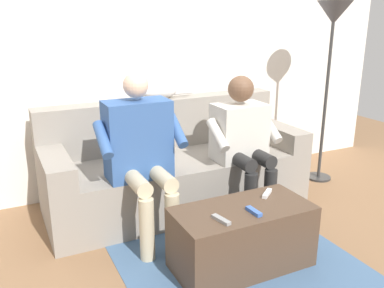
{
  "coord_description": "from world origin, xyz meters",
  "views": [
    {
      "loc": [
        1.3,
        2.88,
        1.55
      ],
      "look_at": [
        0.0,
        0.19,
        0.62
      ],
      "focal_mm": 38.7,
      "sensor_mm": 36.0,
      "label": 1
    }
  ],
  "objects_px": {
    "person_left_seated": "(243,137)",
    "remote_blue": "(254,211)",
    "person_right_seated": "(141,148)",
    "cat_on_backrest": "(157,91)",
    "couch": "(174,168)",
    "coffee_table": "(242,237)",
    "floor_lamp": "(333,28)",
    "remote_white": "(267,193)",
    "remote_gray": "(221,220)"
  },
  "relations": [
    {
      "from": "couch",
      "to": "floor_lamp",
      "type": "distance_m",
      "value": 1.9
    },
    {
      "from": "coffee_table",
      "to": "remote_blue",
      "type": "height_order",
      "value": "remote_blue"
    },
    {
      "from": "remote_white",
      "to": "floor_lamp",
      "type": "distance_m",
      "value": 1.84
    },
    {
      "from": "person_left_seated",
      "to": "remote_blue",
      "type": "bearing_deg",
      "value": 62.19
    },
    {
      "from": "coffee_table",
      "to": "person_right_seated",
      "type": "bearing_deg",
      "value": -57.19
    },
    {
      "from": "remote_white",
      "to": "floor_lamp",
      "type": "xyz_separation_m",
      "value": [
        -1.27,
        -0.86,
        1.02
      ]
    },
    {
      "from": "person_right_seated",
      "to": "floor_lamp",
      "type": "height_order",
      "value": "floor_lamp"
    },
    {
      "from": "cat_on_backrest",
      "to": "remote_blue",
      "type": "height_order",
      "value": "cat_on_backrest"
    },
    {
      "from": "coffee_table",
      "to": "remote_white",
      "type": "xyz_separation_m",
      "value": [
        -0.25,
        -0.09,
        0.22
      ]
    },
    {
      "from": "couch",
      "to": "floor_lamp",
      "type": "bearing_deg",
      "value": 175.46
    },
    {
      "from": "remote_blue",
      "to": "person_left_seated",
      "type": "bearing_deg",
      "value": -30.7
    },
    {
      "from": "remote_gray",
      "to": "remote_white",
      "type": "height_order",
      "value": "remote_white"
    },
    {
      "from": "remote_blue",
      "to": "floor_lamp",
      "type": "height_order",
      "value": "floor_lamp"
    },
    {
      "from": "coffee_table",
      "to": "person_left_seated",
      "type": "bearing_deg",
      "value": -121.93
    },
    {
      "from": "remote_gray",
      "to": "floor_lamp",
      "type": "relative_size",
      "value": 0.08
    },
    {
      "from": "remote_gray",
      "to": "person_right_seated",
      "type": "bearing_deg",
      "value": -175.89
    },
    {
      "from": "remote_blue",
      "to": "person_right_seated",
      "type": "bearing_deg",
      "value": 27.71
    },
    {
      "from": "couch",
      "to": "floor_lamp",
      "type": "xyz_separation_m",
      "value": [
        -1.51,
        0.12,
        1.14
      ]
    },
    {
      "from": "person_left_seated",
      "to": "cat_on_backrest",
      "type": "relative_size",
      "value": 2.06
    },
    {
      "from": "coffee_table",
      "to": "floor_lamp",
      "type": "xyz_separation_m",
      "value": [
        -1.51,
        -0.95,
        1.24
      ]
    },
    {
      "from": "person_left_seated",
      "to": "remote_white",
      "type": "relative_size",
      "value": 8.13
    },
    {
      "from": "floor_lamp",
      "to": "remote_blue",
      "type": "bearing_deg",
      "value": 34.87
    },
    {
      "from": "coffee_table",
      "to": "floor_lamp",
      "type": "height_order",
      "value": "floor_lamp"
    },
    {
      "from": "couch",
      "to": "coffee_table",
      "type": "height_order",
      "value": "couch"
    },
    {
      "from": "remote_white",
      "to": "person_left_seated",
      "type": "bearing_deg",
      "value": 33.76
    },
    {
      "from": "person_left_seated",
      "to": "remote_white",
      "type": "xyz_separation_m",
      "value": [
        0.18,
        0.59,
        -0.21
      ]
    },
    {
      "from": "person_left_seated",
      "to": "person_right_seated",
      "type": "height_order",
      "value": "person_right_seated"
    },
    {
      "from": "remote_blue",
      "to": "floor_lamp",
      "type": "distance_m",
      "value": 2.09
    },
    {
      "from": "person_right_seated",
      "to": "cat_on_backrest",
      "type": "height_order",
      "value": "person_right_seated"
    },
    {
      "from": "person_right_seated",
      "to": "remote_gray",
      "type": "bearing_deg",
      "value": 105.98
    },
    {
      "from": "person_right_seated",
      "to": "person_left_seated",
      "type": "bearing_deg",
      "value": -178.47
    },
    {
      "from": "floor_lamp",
      "to": "cat_on_backrest",
      "type": "bearing_deg",
      "value": -13.84
    },
    {
      "from": "cat_on_backrest",
      "to": "floor_lamp",
      "type": "distance_m",
      "value": 1.68
    },
    {
      "from": "remote_gray",
      "to": "remote_blue",
      "type": "distance_m",
      "value": 0.23
    },
    {
      "from": "person_left_seated",
      "to": "cat_on_backrest",
      "type": "height_order",
      "value": "person_left_seated"
    },
    {
      "from": "person_right_seated",
      "to": "remote_white",
      "type": "xyz_separation_m",
      "value": [
        -0.67,
        0.57,
        -0.24
      ]
    },
    {
      "from": "couch",
      "to": "cat_on_backrest",
      "type": "distance_m",
      "value": 0.68
    },
    {
      "from": "couch",
      "to": "cat_on_backrest",
      "type": "height_order",
      "value": "cat_on_backrest"
    },
    {
      "from": "person_left_seated",
      "to": "remote_gray",
      "type": "bearing_deg",
      "value": 50.71
    },
    {
      "from": "person_left_seated",
      "to": "floor_lamp",
      "type": "distance_m",
      "value": 1.38
    },
    {
      "from": "coffee_table",
      "to": "remote_white",
      "type": "height_order",
      "value": "remote_white"
    },
    {
      "from": "remote_blue",
      "to": "remote_white",
      "type": "distance_m",
      "value": 0.29
    },
    {
      "from": "couch",
      "to": "cat_on_backrest",
      "type": "relative_size",
      "value": 3.99
    },
    {
      "from": "cat_on_backrest",
      "to": "remote_blue",
      "type": "bearing_deg",
      "value": 92.44
    },
    {
      "from": "cat_on_backrest",
      "to": "remote_gray",
      "type": "relative_size",
      "value": 3.91
    },
    {
      "from": "coffee_table",
      "to": "remote_blue",
      "type": "relative_size",
      "value": 6.99
    },
    {
      "from": "couch",
      "to": "coffee_table",
      "type": "relative_size",
      "value": 2.45
    },
    {
      "from": "person_left_seated",
      "to": "remote_gray",
      "type": "relative_size",
      "value": 8.06
    },
    {
      "from": "remote_blue",
      "to": "remote_white",
      "type": "relative_size",
      "value": 0.92
    },
    {
      "from": "person_right_seated",
      "to": "floor_lamp",
      "type": "distance_m",
      "value": 2.11
    }
  ]
}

